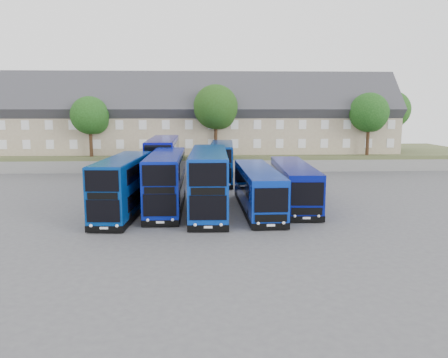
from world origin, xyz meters
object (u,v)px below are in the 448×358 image
coach_east_a (258,190)px  tree_mid (217,109)px  tree_west (91,117)px  dd_front_left (124,187)px  tree_east (370,114)px  tree_far (392,111)px  dd_front_mid (166,182)px

coach_east_a → tree_mid: 24.01m
coach_east_a → tree_west: tree_west is taller
dd_front_left → tree_mid: tree_mid is taller
coach_east_a → tree_east: tree_east is taller
coach_east_a → tree_mid: bearing=95.2°
tree_west → tree_far: 42.58m
coach_east_a → tree_west: 29.67m
coach_east_a → tree_far: tree_far is taller
coach_east_a → dd_front_left: bearing=-176.1°
tree_east → tree_mid: bearing=178.6°
dd_front_left → coach_east_a: bearing=8.8°
tree_mid → tree_east: 20.02m
dd_front_mid → tree_far: size_ratio=1.31×
dd_front_left → tree_far: bearing=45.7°
dd_front_mid → tree_west: size_ratio=1.48×
coach_east_a → tree_mid: tree_mid is taller
dd_front_mid → tree_far: (30.76, 28.89, 5.52)m
tree_mid → tree_far: size_ratio=1.06×
tree_west → dd_front_left: bearing=-70.9°
dd_front_mid → tree_east: tree_east is taller
coach_east_a → tree_far: size_ratio=1.44×
coach_east_a → tree_mid: size_ratio=1.36×
tree_west → tree_east: tree_east is taller
tree_mid → dd_front_mid: bearing=-102.0°
dd_front_mid → tree_mid: tree_mid is taller
dd_front_left → coach_east_a: (10.47, 0.92, -0.47)m
tree_far → dd_front_mid: bearing=-136.8°
tree_west → tree_far: (42.00, 7.00, 0.68)m
coach_east_a → tree_far: (23.42, 29.50, 6.07)m
dd_front_left → tree_east: bearing=43.8°
dd_front_mid → tree_east: size_ratio=1.39×
tree_east → coach_east_a: bearing=-127.8°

